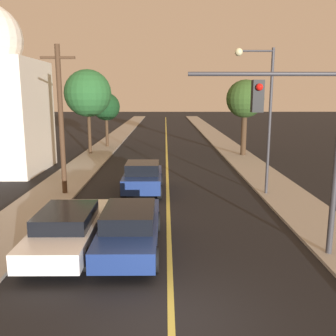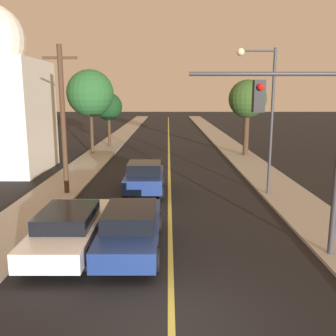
{
  "view_description": "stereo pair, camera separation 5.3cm",
  "coord_description": "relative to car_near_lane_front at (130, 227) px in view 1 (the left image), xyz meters",
  "views": [
    {
      "loc": [
        -0.13,
        -7.36,
        4.89
      ],
      "look_at": [
        0.0,
        9.31,
        1.6
      ],
      "focal_mm": 40.0,
      "sensor_mm": 36.0,
      "label": 1
    },
    {
      "loc": [
        -0.08,
        -7.36,
        4.89
      ],
      "look_at": [
        0.0,
        9.31,
        1.6
      ],
      "focal_mm": 40.0,
      "sensor_mm": 36.0,
      "label": 2
    }
  ],
  "objects": [
    {
      "name": "tree_left_near",
      "position": [
        -4.26,
        23.31,
        2.99
      ],
      "size": [
        2.51,
        2.51,
        4.91
      ],
      "color": "#3D2B1C",
      "rests_on": "ground"
    },
    {
      "name": "streetlamp_right",
      "position": [
        5.65,
        6.5,
        3.79
      ],
      "size": [
        1.84,
        0.36,
        6.87
      ],
      "color": "#333338",
      "rests_on": "ground"
    },
    {
      "name": "car_near_lane_second",
      "position": [
        -0.0,
        7.08,
        0.04
      ],
      "size": [
        1.96,
        3.96,
        1.57
      ],
      "color": "navy",
      "rests_on": "ground"
    },
    {
      "name": "ground_plane",
      "position": [
        1.26,
        -3.92,
        -0.76
      ],
      "size": [
        200.0,
        200.0,
        0.0
      ],
      "primitive_type": "plane",
      "color": "black"
    },
    {
      "name": "tree_right_near",
      "position": [
        7.37,
        18.3,
        3.72
      ],
      "size": [
        2.94,
        2.94,
        5.9
      ],
      "color": "#3D2B1C",
      "rests_on": "ground"
    },
    {
      "name": "sidewalk_right",
      "position": [
        6.99,
        32.08,
        -0.7
      ],
      "size": [
        2.5,
        80.0,
        0.12
      ],
      "color": "#9E998E",
      "rests_on": "ground"
    },
    {
      "name": "road_surface",
      "position": [
        1.26,
        32.08,
        -0.76
      ],
      "size": [
        8.97,
        80.0,
        0.01
      ],
      "color": "black",
      "rests_on": "ground"
    },
    {
      "name": "car_outer_lane_front",
      "position": [
        -1.97,
        0.08,
        -0.04
      ],
      "size": [
        1.96,
        5.13,
        1.36
      ],
      "color": "white",
      "rests_on": "ground"
    },
    {
      "name": "sidewalk_left",
      "position": [
        -4.48,
        32.08,
        -0.7
      ],
      "size": [
        2.5,
        80.0,
        0.12
      ],
      "color": "#9E998E",
      "rests_on": "ground"
    },
    {
      "name": "tree_left_far",
      "position": [
        -5.06,
        19.28,
        4.2
      ],
      "size": [
        3.76,
        3.76,
        6.73
      ],
      "color": "#3D2B1C",
      "rests_on": "ground"
    },
    {
      "name": "traffic_signal_mast",
      "position": [
        5.08,
        -0.57,
        3.15
      ],
      "size": [
        4.46,
        0.42,
        5.58
      ],
      "color": "#333338",
      "rests_on": "ground"
    },
    {
      "name": "car_near_lane_front",
      "position": [
        0.0,
        0.0,
        0.0
      ],
      "size": [
        1.89,
        5.04,
        1.44
      ],
      "color": "navy",
      "rests_on": "ground"
    },
    {
      "name": "utility_pole_left",
      "position": [
        -3.83,
        6.65,
        3.03
      ],
      "size": [
        1.6,
        0.24,
        7.03
      ],
      "color": "#422D1E",
      "rests_on": "ground"
    }
  ]
}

